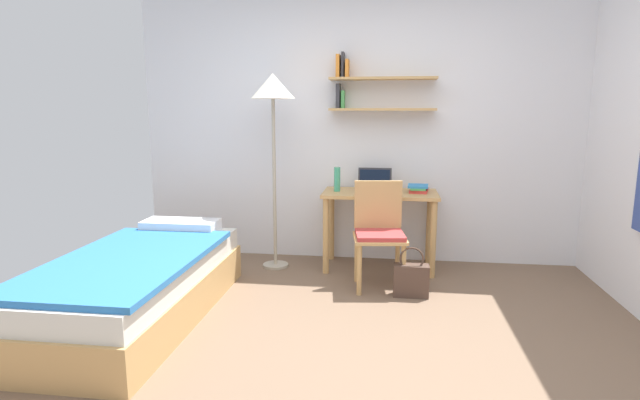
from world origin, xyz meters
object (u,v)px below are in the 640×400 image
(standing_lamp, at_px, (273,97))
(book_stack, at_px, (418,189))
(handbag, at_px, (411,279))
(water_bottle, at_px, (337,179))
(desk, at_px, (380,207))
(laptop, at_px, (375,185))
(desk_chair, at_px, (379,230))
(bed, at_px, (139,285))

(standing_lamp, distance_m, book_stack, 1.55)
(standing_lamp, xyz_separation_m, handbag, (1.24, -0.61, -1.43))
(water_bottle, distance_m, book_stack, 0.75)
(desk, height_order, book_stack, book_stack)
(water_bottle, bearing_deg, standing_lamp, -171.98)
(desk, bearing_deg, handbag, -69.02)
(laptop, bearing_deg, standing_lamp, -168.55)
(desk_chair, xyz_separation_m, laptop, (-0.06, 0.58, 0.29))
(desk, height_order, desk_chair, desk_chair)
(standing_lamp, height_order, book_stack, standing_lamp)
(desk, xyz_separation_m, water_bottle, (-0.39, -0.01, 0.25))
(laptop, bearing_deg, water_bottle, -162.96)
(bed, height_order, handbag, bed)
(standing_lamp, distance_m, laptop, 1.23)
(water_bottle, distance_m, handbag, 1.18)
(standing_lamp, relative_size, handbag, 4.40)
(desk_chair, relative_size, laptop, 2.76)
(bed, xyz_separation_m, standing_lamp, (0.70, 1.29, 1.33))
(laptop, bearing_deg, desk_chair, -84.19)
(desk_chair, height_order, book_stack, desk_chair)
(handbag, bearing_deg, desk_chair, 141.50)
(standing_lamp, bearing_deg, bed, -118.47)
(bed, relative_size, water_bottle, 8.91)
(book_stack, xyz_separation_m, handbag, (-0.08, -0.74, -0.61))
(standing_lamp, bearing_deg, water_bottle, 8.02)
(standing_lamp, distance_m, handbag, 1.99)
(desk_chair, relative_size, standing_lamp, 0.49)
(desk, xyz_separation_m, desk_chair, (0.01, -0.49, -0.10))
(standing_lamp, relative_size, book_stack, 7.30)
(desk, distance_m, handbag, 0.87)
(desk, bearing_deg, standing_lamp, -174.55)
(book_stack, bearing_deg, bed, -144.85)
(desk_chair, height_order, laptop, laptop)
(bed, xyz_separation_m, desk_chair, (1.67, 0.89, 0.25))
(desk_chair, distance_m, standing_lamp, 1.51)
(bed, bearing_deg, laptop, 42.41)
(bed, bearing_deg, book_stack, 35.15)
(bed, height_order, standing_lamp, standing_lamp)
(handbag, bearing_deg, bed, -160.67)
(laptop, relative_size, book_stack, 1.30)
(standing_lamp, height_order, water_bottle, standing_lamp)
(desk_chair, bearing_deg, laptop, 95.81)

